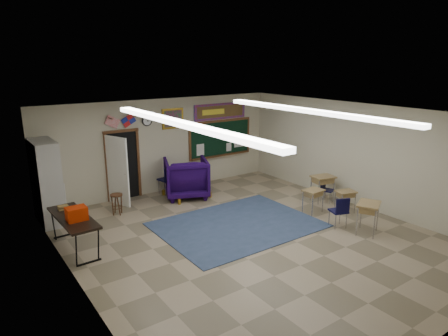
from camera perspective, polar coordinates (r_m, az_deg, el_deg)
floor at (r=9.84m, az=3.85°, el=-9.91°), size 9.00×9.00×0.00m
back_wall at (r=12.99m, az=-8.62°, el=3.18°), size 8.00×0.04×3.00m
left_wall at (r=7.57m, az=-20.37°, el=-6.45°), size 0.04×9.00×3.00m
right_wall at (r=12.15m, az=18.82°, el=1.70°), size 0.04×9.00×3.00m
ceiling at (r=8.98m, az=4.19°, el=7.69°), size 8.00×9.00×0.04m
area_rug at (r=10.52m, az=1.94°, el=-8.09°), size 4.00×3.00×0.02m
fluorescent_strips at (r=8.99m, az=4.18°, el=7.32°), size 3.86×6.00×0.10m
doorway at (r=12.37m, az=-14.44°, el=0.16°), size 1.10×0.89×2.16m
chalkboard at (r=14.06m, az=-0.51°, el=4.12°), size 2.55×0.14×1.30m
bulletin_board at (r=13.91m, az=-0.53°, el=8.11°), size 2.10×0.05×0.55m
framed_art_print at (r=12.97m, az=-7.32°, el=7.02°), size 0.75×0.05×0.65m
wall_clock at (r=12.58m, az=-10.96°, el=6.62°), size 0.32×0.05×0.32m
wall_flags at (r=12.21m, az=-14.58°, el=6.77°), size 1.16×0.06×0.70m
storage_cabinet at (r=11.33m, az=-23.98°, el=-1.87°), size 0.59×1.25×2.20m
wingback_armchair at (r=12.52m, az=-5.41°, el=-1.39°), size 1.71×1.73×1.21m
student_chair_reading at (r=12.89m, az=-8.26°, el=-1.71°), size 0.54×0.54×0.91m
student_chair_desk_a at (r=10.66m, az=16.01°, el=-6.04°), size 0.53×0.53×0.83m
student_chair_desk_b at (r=12.42m, az=14.56°, el=-3.16°), size 0.46×0.46×0.72m
student_desk_front_left at (r=11.48m, az=12.59°, el=-4.47°), size 0.59×0.47×0.67m
student_desk_front_right at (r=12.44m, az=13.89°, el=-2.68°), size 0.75×0.62×0.79m
student_desk_back_left at (r=10.49m, az=19.85°, el=-6.54°), size 0.82×0.74×0.79m
student_desk_back_right at (r=11.72m, az=16.91°, el=-4.47°), size 0.62×0.53×0.63m
folding_table at (r=9.70m, az=-20.57°, el=-8.48°), size 0.70×1.93×1.09m
wooden_stool at (r=11.50m, az=-15.05°, el=-4.98°), size 0.33×0.33×0.58m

